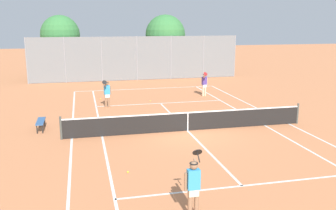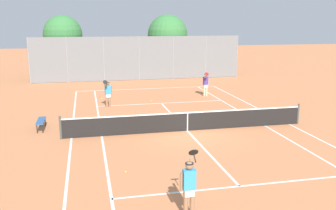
# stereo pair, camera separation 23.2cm
# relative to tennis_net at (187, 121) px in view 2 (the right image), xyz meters

# --- Properties ---
(ground_plane) EXTENTS (120.00, 120.00, 0.00)m
(ground_plane) POSITION_rel_tennis_net_xyz_m (0.00, 0.00, -0.51)
(ground_plane) COLOR #CC7A4C
(court_line_markings) EXTENTS (11.10, 23.90, 0.01)m
(court_line_markings) POSITION_rel_tennis_net_xyz_m (0.00, 0.00, -0.51)
(court_line_markings) COLOR silver
(court_line_markings) RESTS_ON ground
(tennis_net) EXTENTS (12.00, 0.10, 1.07)m
(tennis_net) POSITION_rel_tennis_net_xyz_m (0.00, 0.00, 0.00)
(tennis_net) COLOR #474C47
(tennis_net) RESTS_ON ground
(player_near_side) EXTENTS (0.66, 0.73, 1.77)m
(player_near_side) POSITION_rel_tennis_net_xyz_m (-2.13, -7.88, 0.42)
(player_near_side) COLOR #936B4C
(player_near_side) RESTS_ON ground
(player_far_left) EXTENTS (0.58, 0.81, 1.77)m
(player_far_left) POSITION_rel_tennis_net_xyz_m (-3.44, 6.05, 0.42)
(player_far_left) COLOR #936B4C
(player_far_left) RESTS_ON ground
(player_far_right) EXTENTS (0.53, 0.84, 1.77)m
(player_far_right) POSITION_rel_tennis_net_xyz_m (3.56, 8.10, 0.42)
(player_far_right) COLOR beige
(player_far_right) RESTS_ON ground
(loose_tennis_ball_0) EXTENTS (0.07, 0.07, 0.07)m
(loose_tennis_ball_0) POSITION_rel_tennis_net_xyz_m (-3.50, -4.49, -0.48)
(loose_tennis_ball_0) COLOR #D1DB33
(loose_tennis_ball_0) RESTS_ON ground
(loose_tennis_ball_1) EXTENTS (0.07, 0.07, 0.07)m
(loose_tennis_ball_1) POSITION_rel_tennis_net_xyz_m (-1.61, 3.19, -0.48)
(loose_tennis_ball_1) COLOR #D1DB33
(loose_tennis_ball_1) RESTS_ON ground
(loose_tennis_ball_2) EXTENTS (0.07, 0.07, 0.07)m
(loose_tennis_ball_2) POSITION_rel_tennis_net_xyz_m (-3.74, 8.58, -0.48)
(loose_tennis_ball_2) COLOR #D1DB33
(loose_tennis_ball_2) RESTS_ON ground
(loose_tennis_ball_3) EXTENTS (0.07, 0.07, 0.07)m
(loose_tennis_ball_3) POSITION_rel_tennis_net_xyz_m (-0.53, 7.20, -0.48)
(loose_tennis_ball_3) COLOR #D1DB33
(loose_tennis_ball_3) RESTS_ON ground
(courtside_bench) EXTENTS (0.36, 1.50, 0.47)m
(courtside_bench) POSITION_rel_tennis_net_xyz_m (-6.99, 1.84, -0.10)
(courtside_bench) COLOR #33598C
(courtside_bench) RESTS_ON ground
(back_fence) EXTENTS (18.83, 0.08, 3.92)m
(back_fence) POSITION_rel_tennis_net_xyz_m (0.00, 16.44, 1.45)
(back_fence) COLOR gray
(back_fence) RESTS_ON ground
(tree_behind_left) EXTENTS (3.54, 3.54, 5.77)m
(tree_behind_left) POSITION_rel_tennis_net_xyz_m (-6.54, 19.18, 3.37)
(tree_behind_left) COLOR brown
(tree_behind_left) RESTS_ON ground
(tree_behind_right) EXTENTS (3.80, 3.80, 5.83)m
(tree_behind_right) POSITION_rel_tennis_net_xyz_m (3.15, 18.63, 3.34)
(tree_behind_right) COLOR brown
(tree_behind_right) RESTS_ON ground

